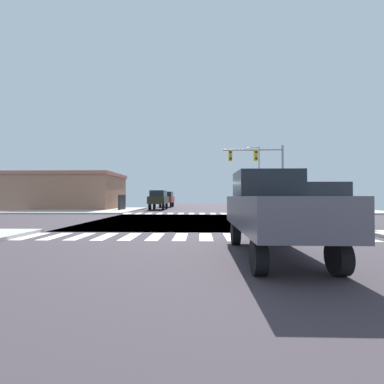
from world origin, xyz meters
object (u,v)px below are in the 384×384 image
at_px(bank_building, 59,191).
at_px(suv_nearside_1, 159,198).
at_px(traffic_signal_mast, 260,164).
at_px(suv_inner_7, 313,200).
at_px(street_lamp, 257,172).
at_px(suv_farside_2, 167,198).
at_px(pickup_outer_1, 272,207).

xyz_separation_m(bank_building, suv_nearside_1, (12.71, -0.67, -0.86)).
height_order(traffic_signal_mast, bank_building, traffic_signal_mast).
distance_m(suv_nearside_1, suv_inner_7, 21.26).
bearing_deg(street_lamp, suv_farside_2, 157.69).
bearing_deg(pickup_outer_1, traffic_signal_mast, 78.45).
distance_m(traffic_signal_mast, suv_farside_2, 18.91).
height_order(street_lamp, suv_farside_2, street_lamp).
bearing_deg(pickup_outer_1, suv_farside_2, 101.86).
bearing_deg(suv_nearside_1, pickup_outer_1, 105.56).
distance_m(street_lamp, suv_nearside_1, 13.47).
height_order(pickup_outer_1, suv_inner_7, pickup_outer_1).
distance_m(street_lamp, pickup_outer_1, 28.94).
xyz_separation_m(suv_farside_2, suv_inner_7, (11.03, -26.37, 0.00)).
xyz_separation_m(street_lamp, bank_building, (-25.37, -2.34, -2.63)).
distance_m(street_lamp, bank_building, 25.61).
bearing_deg(bank_building, suv_farside_2, 30.64).
relative_size(suv_nearside_1, pickup_outer_1, 0.90).
bearing_deg(suv_inner_7, suv_farside_2, 22.70).
xyz_separation_m(street_lamp, suv_farside_2, (-12.65, 5.19, -3.50)).
relative_size(street_lamp, suv_farside_2, 1.78).
height_order(traffic_signal_mast, street_lamp, street_lamp).
xyz_separation_m(suv_nearside_1, pickup_outer_1, (7.00, -25.14, -0.10)).
xyz_separation_m(traffic_signal_mast, suv_nearside_1, (-10.70, 7.02, -3.34)).
height_order(street_lamp, bank_building, street_lamp).
height_order(bank_building, suv_farside_2, bank_building).
bearing_deg(suv_farside_2, suv_inner_7, 112.70).
bearing_deg(traffic_signal_mast, pickup_outer_1, -101.55).
distance_m(bank_building, pickup_outer_1, 32.49).
xyz_separation_m(bank_building, pickup_outer_1, (19.71, -25.81, -0.97)).
relative_size(street_lamp, suv_nearside_1, 1.78).
bearing_deg(suv_farside_2, suv_nearside_1, 90.00).
bearing_deg(pickup_outer_1, street_lamp, 78.64).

